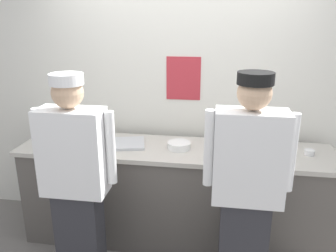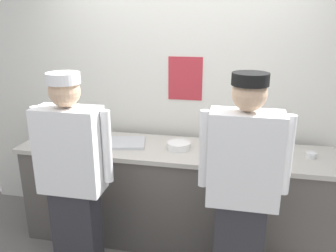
{
  "view_description": "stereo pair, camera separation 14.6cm",
  "coord_description": "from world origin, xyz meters",
  "px_view_note": "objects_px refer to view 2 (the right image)",
  "views": [
    {
      "loc": [
        0.37,
        -2.47,
        2.06
      ],
      "look_at": [
        -0.07,
        0.38,
        1.13
      ],
      "focal_mm": 36.43,
      "sensor_mm": 36.0,
      "label": 1
    },
    {
      "loc": [
        0.51,
        -2.44,
        2.06
      ],
      "look_at": [
        -0.07,
        0.38,
        1.13
      ],
      "focal_mm": 36.43,
      "sensor_mm": 36.0,
      "label": 2
    }
  ],
  "objects_px": {
    "mixing_bowl_steel": "(254,145)",
    "ramekin_green_sauce": "(217,147)",
    "chef_near_left": "(73,178)",
    "sheet_tray": "(119,143)",
    "squeeze_bottle_primary": "(50,137)",
    "deli_cup": "(279,150)",
    "chef_center": "(242,189)",
    "ramekin_orange_sauce": "(223,155)",
    "ramekin_red_sauce": "(78,138)",
    "ramekin_yellow_sauce": "(311,155)",
    "plate_stack_front": "(179,146)"
  },
  "relations": [
    {
      "from": "plate_stack_front",
      "to": "ramekin_green_sauce",
      "type": "distance_m",
      "value": 0.34
    },
    {
      "from": "squeeze_bottle_primary",
      "to": "ramekin_yellow_sauce",
      "type": "height_order",
      "value": "squeeze_bottle_primary"
    },
    {
      "from": "mixing_bowl_steel",
      "to": "sheet_tray",
      "type": "height_order",
      "value": "mixing_bowl_steel"
    },
    {
      "from": "sheet_tray",
      "to": "ramekin_yellow_sauce",
      "type": "xyz_separation_m",
      "value": [
        1.67,
        0.02,
        0.01
      ]
    },
    {
      "from": "sheet_tray",
      "to": "deli_cup",
      "type": "relative_size",
      "value": 4.41
    },
    {
      "from": "sheet_tray",
      "to": "mixing_bowl_steel",
      "type": "bearing_deg",
      "value": 4.0
    },
    {
      "from": "ramekin_orange_sauce",
      "to": "mixing_bowl_steel",
      "type": "bearing_deg",
      "value": 40.29
    },
    {
      "from": "ramekin_yellow_sauce",
      "to": "chef_center",
      "type": "bearing_deg",
      "value": -130.66
    },
    {
      "from": "chef_center",
      "to": "ramekin_red_sauce",
      "type": "relative_size",
      "value": 18.7
    },
    {
      "from": "chef_near_left",
      "to": "deli_cup",
      "type": "xyz_separation_m",
      "value": [
        1.55,
        0.69,
        0.08
      ]
    },
    {
      "from": "chef_near_left",
      "to": "squeeze_bottle_primary",
      "type": "height_order",
      "value": "chef_near_left"
    },
    {
      "from": "plate_stack_front",
      "to": "ramekin_yellow_sauce",
      "type": "bearing_deg",
      "value": 1.31
    },
    {
      "from": "chef_near_left",
      "to": "ramekin_red_sauce",
      "type": "relative_size",
      "value": 18.35
    },
    {
      "from": "squeeze_bottle_primary",
      "to": "ramekin_red_sauce",
      "type": "height_order",
      "value": "squeeze_bottle_primary"
    },
    {
      "from": "sheet_tray",
      "to": "squeeze_bottle_primary",
      "type": "relative_size",
      "value": 2.51
    },
    {
      "from": "chef_near_left",
      "to": "chef_center",
      "type": "distance_m",
      "value": 1.24
    },
    {
      "from": "sheet_tray",
      "to": "ramekin_yellow_sauce",
      "type": "distance_m",
      "value": 1.68
    },
    {
      "from": "squeeze_bottle_primary",
      "to": "ramekin_yellow_sauce",
      "type": "bearing_deg",
      "value": 5.27
    },
    {
      "from": "squeeze_bottle_primary",
      "to": "ramekin_orange_sauce",
      "type": "height_order",
      "value": "squeeze_bottle_primary"
    },
    {
      "from": "plate_stack_front",
      "to": "ramekin_yellow_sauce",
      "type": "height_order",
      "value": "plate_stack_front"
    },
    {
      "from": "ramekin_yellow_sauce",
      "to": "plate_stack_front",
      "type": "bearing_deg",
      "value": -178.69
    },
    {
      "from": "squeeze_bottle_primary",
      "to": "ramekin_green_sauce",
      "type": "distance_m",
      "value": 1.5
    },
    {
      "from": "ramekin_green_sauce",
      "to": "chef_near_left",
      "type": "bearing_deg",
      "value": -144.64
    },
    {
      "from": "ramekin_green_sauce",
      "to": "mixing_bowl_steel",
      "type": "bearing_deg",
      "value": 5.04
    },
    {
      "from": "ramekin_yellow_sauce",
      "to": "ramekin_orange_sauce",
      "type": "relative_size",
      "value": 0.8
    },
    {
      "from": "chef_center",
      "to": "deli_cup",
      "type": "distance_m",
      "value": 0.71
    },
    {
      "from": "squeeze_bottle_primary",
      "to": "ramekin_green_sauce",
      "type": "relative_size",
      "value": 1.77
    },
    {
      "from": "squeeze_bottle_primary",
      "to": "chef_near_left",
      "type": "bearing_deg",
      "value": -46.71
    },
    {
      "from": "chef_near_left",
      "to": "plate_stack_front",
      "type": "bearing_deg",
      "value": 44.12
    },
    {
      "from": "chef_near_left",
      "to": "squeeze_bottle_primary",
      "type": "distance_m",
      "value": 0.68
    },
    {
      "from": "chef_near_left",
      "to": "chef_center",
      "type": "relative_size",
      "value": 0.98
    },
    {
      "from": "deli_cup",
      "to": "ramekin_red_sauce",
      "type": "bearing_deg",
      "value": -179.51
    },
    {
      "from": "chef_near_left",
      "to": "sheet_tray",
      "type": "bearing_deg",
      "value": 79.31
    },
    {
      "from": "chef_near_left",
      "to": "sheet_tray",
      "type": "xyz_separation_m",
      "value": [
        0.13,
        0.67,
        0.04
      ]
    },
    {
      "from": "squeeze_bottle_primary",
      "to": "ramekin_orange_sauce",
      "type": "relative_size",
      "value": 1.78
    },
    {
      "from": "sheet_tray",
      "to": "ramekin_orange_sauce",
      "type": "relative_size",
      "value": 4.48
    },
    {
      "from": "chef_center",
      "to": "ramekin_orange_sauce",
      "type": "xyz_separation_m",
      "value": [
        -0.15,
        0.5,
        0.03
      ]
    },
    {
      "from": "ramekin_green_sauce",
      "to": "deli_cup",
      "type": "distance_m",
      "value": 0.53
    },
    {
      "from": "chef_center",
      "to": "sheet_tray",
      "type": "distance_m",
      "value": 1.28
    },
    {
      "from": "plate_stack_front",
      "to": "ramekin_yellow_sauce",
      "type": "xyz_separation_m",
      "value": [
        1.11,
        0.03,
        -0.01
      ]
    },
    {
      "from": "mixing_bowl_steel",
      "to": "ramekin_yellow_sauce",
      "type": "bearing_deg",
      "value": -7.49
    },
    {
      "from": "sheet_tray",
      "to": "squeeze_bottle_primary",
      "type": "height_order",
      "value": "squeeze_bottle_primary"
    },
    {
      "from": "ramekin_orange_sauce",
      "to": "ramekin_red_sauce",
      "type": "bearing_deg",
      "value": 174.68
    },
    {
      "from": "ramekin_orange_sauce",
      "to": "chef_center",
      "type": "bearing_deg",
      "value": -72.93
    },
    {
      "from": "ramekin_green_sauce",
      "to": "ramekin_orange_sauce",
      "type": "distance_m",
      "value": 0.19
    },
    {
      "from": "chef_center",
      "to": "mixing_bowl_steel",
      "type": "xyz_separation_m",
      "value": [
        0.09,
        0.71,
        0.06
      ]
    },
    {
      "from": "mixing_bowl_steel",
      "to": "ramekin_orange_sauce",
      "type": "bearing_deg",
      "value": -139.71
    },
    {
      "from": "mixing_bowl_steel",
      "to": "ramekin_green_sauce",
      "type": "distance_m",
      "value": 0.32
    },
    {
      "from": "mixing_bowl_steel",
      "to": "ramekin_red_sauce",
      "type": "xyz_separation_m",
      "value": [
        -1.61,
        -0.08,
        -0.03
      ]
    },
    {
      "from": "deli_cup",
      "to": "ramekin_green_sauce",
      "type": "bearing_deg",
      "value": 175.61
    }
  ]
}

